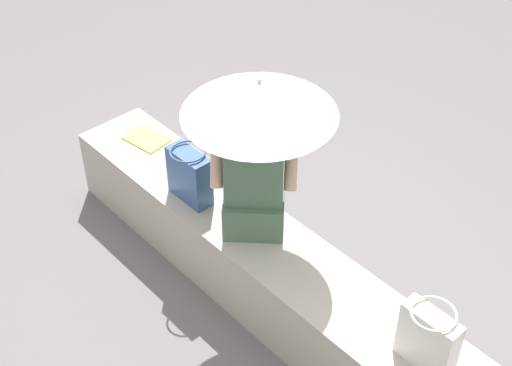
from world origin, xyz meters
TOP-DOWN VIEW (x-y plane):
  - ground_plane at (0.00, 0.00)m, footprint 14.00×14.00m
  - stone_bench at (0.00, 0.00)m, footprint 3.04×0.49m
  - person_seated at (-0.06, 0.03)m, footprint 0.47×0.47m
  - parasol at (-0.03, 0.04)m, footprint 0.81×0.81m
  - handbag_black at (1.19, -0.02)m, footprint 0.29×0.21m
  - tote_bag_canvas at (-0.51, -0.08)m, footprint 0.29×0.22m
  - magazine at (-1.17, 0.07)m, footprint 0.31×0.24m

SIDE VIEW (x-z plane):
  - ground_plane at x=0.00m, z-range 0.00..0.00m
  - stone_bench at x=0.00m, z-range 0.00..0.48m
  - magazine at x=-1.17m, z-range 0.48..0.50m
  - tote_bag_canvas at x=-0.51m, z-range 0.48..0.83m
  - handbag_black at x=1.19m, z-range 0.48..0.84m
  - person_seated at x=-0.06m, z-range 0.42..1.32m
  - parasol at x=-0.03m, z-range 0.87..1.87m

